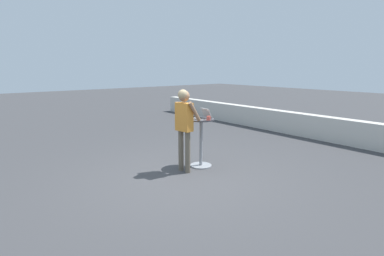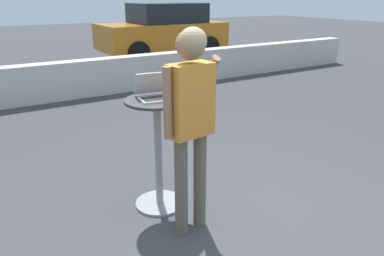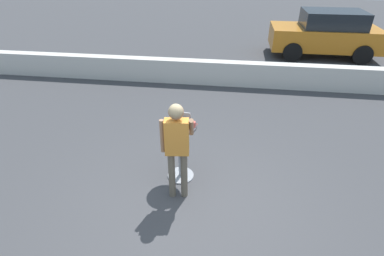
{
  "view_description": "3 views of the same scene",
  "coord_description": "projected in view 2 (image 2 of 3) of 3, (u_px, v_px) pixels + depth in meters",
  "views": [
    {
      "loc": [
        4.51,
        -3.4,
        2.17
      ],
      "look_at": [
        -0.32,
        0.47,
        0.91
      ],
      "focal_mm": 28.0,
      "sensor_mm": 36.0,
      "label": 1
    },
    {
      "loc": [
        -1.78,
        -2.15,
        1.96
      ],
      "look_at": [
        -0.18,
        0.42,
        0.86
      ],
      "focal_mm": 35.0,
      "sensor_mm": 36.0,
      "label": 2
    },
    {
      "loc": [
        0.45,
        -3.47,
        3.59
      ],
      "look_at": [
        -0.11,
        0.54,
        1.17
      ],
      "focal_mm": 28.0,
      "sensor_mm": 36.0,
      "label": 3
    }
  ],
  "objects": [
    {
      "name": "parked_car_near_street",
      "position": [
        163.0,
        30.0,
        11.84
      ],
      "size": [
        3.93,
        1.94,
        1.68
      ],
      "color": "#B76B19",
      "rests_on": "ground_plane"
    },
    {
      "name": "pavement_kerb",
      "position": [
        70.0,
        80.0,
        7.33
      ],
      "size": [
        15.59,
        0.35,
        0.72
      ],
      "color": "beige",
      "rests_on": "ground_plane"
    },
    {
      "name": "ground_plane",
      "position": [
        235.0,
        231.0,
        3.26
      ],
      "size": [
        50.0,
        50.0,
        0.0
      ],
      "primitive_type": "plane",
      "color": "#3D3D3F"
    },
    {
      "name": "cafe_table",
      "position": [
        158.0,
        147.0,
        3.48
      ],
      "size": [
        0.58,
        0.58,
        1.07
      ],
      "color": "gray",
      "rests_on": "ground_plane"
    },
    {
      "name": "laptop",
      "position": [
        156.0,
        93.0,
        3.33
      ],
      "size": [
        0.36,
        0.36,
        0.22
      ],
      "color": "#B7BABF",
      "rests_on": "cafe_table"
    },
    {
      "name": "standing_person",
      "position": [
        191.0,
        109.0,
        2.94
      ],
      "size": [
        0.51,
        0.41,
        1.73
      ],
      "color": "brown",
      "rests_on": "ground_plane"
    },
    {
      "name": "coffee_mug",
      "position": [
        178.0,
        91.0,
        3.43
      ],
      "size": [
        0.12,
        0.08,
        0.09
      ],
      "color": "#C14C42",
      "rests_on": "cafe_table"
    }
  ]
}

